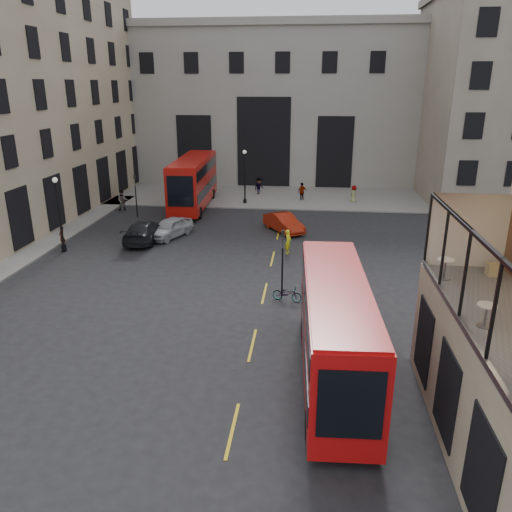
# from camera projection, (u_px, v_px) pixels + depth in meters

# --- Properties ---
(ground) EXTENTS (140.00, 140.00, 0.00)m
(ground) POSITION_uv_depth(u_px,v_px,m) (290.00, 434.00, 17.14)
(ground) COLOR black
(ground) RESTS_ON ground
(host_frontage) EXTENTS (3.00, 11.00, 4.50)m
(host_frontage) POSITION_uv_depth(u_px,v_px,m) (497.00, 390.00, 15.73)
(host_frontage) COLOR #BDB18D
(host_frontage) RESTS_ON ground
(cafe_floor) EXTENTS (3.00, 10.00, 0.10)m
(cafe_floor) POSITION_uv_depth(u_px,v_px,m) (510.00, 325.00, 14.98)
(cafe_floor) COLOR slate
(cafe_floor) RESTS_ON host_frontage
(gateway) EXTENTS (35.00, 10.60, 18.00)m
(gateway) POSITION_uv_depth(u_px,v_px,m) (268.00, 101.00, 59.63)
(gateway) COLOR #98958E
(gateway) RESTS_ON ground
(pavement_far) EXTENTS (40.00, 12.00, 0.12)m
(pavement_far) POSITION_uv_depth(u_px,v_px,m) (250.00, 195.00, 53.42)
(pavement_far) COLOR slate
(pavement_far) RESTS_ON ground
(traffic_light_near) EXTENTS (0.16, 0.20, 3.80)m
(traffic_light_near) POSITION_uv_depth(u_px,v_px,m) (283.00, 254.00, 27.71)
(traffic_light_near) COLOR black
(traffic_light_near) RESTS_ON ground
(traffic_light_far) EXTENTS (0.16, 0.20, 3.80)m
(traffic_light_far) POSITION_uv_depth(u_px,v_px,m) (135.00, 190.00, 44.17)
(traffic_light_far) COLOR black
(traffic_light_far) RESTS_ON ground
(street_lamp_a) EXTENTS (0.36, 0.36, 5.33)m
(street_lamp_a) POSITION_uv_depth(u_px,v_px,m) (60.00, 219.00, 35.00)
(street_lamp_a) COLOR black
(street_lamp_a) RESTS_ON ground
(street_lamp_b) EXTENTS (0.36, 0.36, 5.33)m
(street_lamp_b) POSITION_uv_depth(u_px,v_px,m) (245.00, 180.00, 48.89)
(street_lamp_b) COLOR black
(street_lamp_b) RESTS_ON ground
(bus_near) EXTENTS (2.86, 10.67, 4.22)m
(bus_near) POSITION_uv_depth(u_px,v_px,m) (335.00, 326.00, 19.65)
(bus_near) COLOR #BB0C0D
(bus_near) RESTS_ON ground
(bus_far) EXTENTS (3.25, 12.05, 4.77)m
(bus_far) POSITION_uv_depth(u_px,v_px,m) (193.00, 180.00, 47.49)
(bus_far) COLOR #AF120C
(bus_far) RESTS_ON ground
(car_a) EXTENTS (3.33, 4.78, 1.51)m
(car_a) POSITION_uv_depth(u_px,v_px,m) (170.00, 228.00, 38.82)
(car_a) COLOR #9EA2A6
(car_a) RESTS_ON ground
(car_b) EXTENTS (3.72, 4.52, 1.45)m
(car_b) POSITION_uv_depth(u_px,v_px,m) (284.00, 223.00, 40.35)
(car_b) COLOR #961B09
(car_b) RESTS_ON ground
(car_c) EXTENTS (2.39, 5.50, 1.57)m
(car_c) POSITION_uv_depth(u_px,v_px,m) (144.00, 231.00, 37.87)
(car_c) COLOR black
(car_c) RESTS_ON ground
(bicycle) EXTENTS (1.75, 0.96, 0.87)m
(bicycle) POSITION_uv_depth(u_px,v_px,m) (287.00, 294.00, 27.51)
(bicycle) COLOR gray
(bicycle) RESTS_ON ground
(cyclist) EXTENTS (0.58, 0.72, 1.73)m
(cyclist) POSITION_uv_depth(u_px,v_px,m) (288.00, 242.00, 35.07)
(cyclist) COLOR yellow
(cyclist) RESTS_ON ground
(pedestrian_a) EXTENTS (1.09, 0.94, 1.93)m
(pedestrian_a) POSITION_uv_depth(u_px,v_px,m) (123.00, 201.00, 46.88)
(pedestrian_a) COLOR gray
(pedestrian_a) RESTS_ON ground
(pedestrian_b) EXTENTS (1.31, 1.40, 1.89)m
(pedestrian_b) POSITION_uv_depth(u_px,v_px,m) (259.00, 187.00, 53.26)
(pedestrian_b) COLOR gray
(pedestrian_b) RESTS_ON ground
(pedestrian_c) EXTENTS (1.15, 1.07, 1.90)m
(pedestrian_c) POSITION_uv_depth(u_px,v_px,m) (302.00, 192.00, 50.70)
(pedestrian_c) COLOR gray
(pedestrian_c) RESTS_ON ground
(pedestrian_d) EXTENTS (0.97, 1.04, 1.78)m
(pedestrian_d) POSITION_uv_depth(u_px,v_px,m) (354.00, 194.00, 49.89)
(pedestrian_d) COLOR gray
(pedestrian_d) RESTS_ON ground
(pedestrian_e) EXTENTS (0.38, 0.56, 1.52)m
(pedestrian_e) POSITION_uv_depth(u_px,v_px,m) (62.00, 237.00, 36.59)
(pedestrian_e) COLOR gray
(pedestrian_e) RESTS_ON ground
(cafe_table_mid) EXTENTS (0.57, 0.57, 0.71)m
(cafe_table_mid) POSITION_uv_depth(u_px,v_px,m) (486.00, 312.00, 14.62)
(cafe_table_mid) COLOR silver
(cafe_table_mid) RESTS_ON cafe_floor
(cafe_table_far) EXTENTS (0.61, 0.61, 0.77)m
(cafe_table_far) POSITION_uv_depth(u_px,v_px,m) (445.00, 266.00, 18.23)
(cafe_table_far) COLOR white
(cafe_table_far) RESTS_ON cafe_floor
(cafe_chair_d) EXTENTS (0.43, 0.43, 0.84)m
(cafe_chair_d) POSITION_uv_depth(u_px,v_px,m) (493.00, 269.00, 18.63)
(cafe_chair_d) COLOR tan
(cafe_chair_d) RESTS_ON cafe_floor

